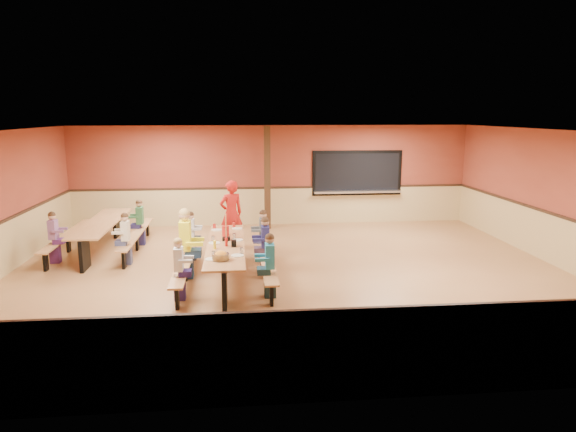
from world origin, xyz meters
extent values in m
plane|color=brown|center=(0.00, 0.00, 0.00)|extent=(12.00, 12.00, 0.00)
cube|color=brown|center=(0.00, 5.00, 1.50)|extent=(12.00, 0.04, 3.00)
cube|color=brown|center=(0.00, -5.00, 1.50)|extent=(12.00, 0.04, 3.00)
cube|color=brown|center=(6.00, 0.00, 1.50)|extent=(0.04, 10.00, 3.00)
cube|color=white|center=(0.00, 0.00, 3.00)|extent=(12.00, 10.00, 0.04)
cube|color=black|center=(2.60, 4.97, 1.55)|extent=(2.60, 0.06, 1.20)
cube|color=silver|center=(2.60, 4.88, 0.98)|extent=(2.70, 0.28, 0.06)
cube|color=#321F10|center=(-0.20, 4.40, 1.50)|extent=(0.18, 0.18, 3.00)
cube|color=#AD7545|center=(-1.33, -0.26, 0.72)|extent=(0.75, 3.60, 0.04)
cube|color=black|center=(-1.33, -1.81, 0.35)|extent=(0.08, 0.60, 0.70)
cube|color=black|center=(-1.33, 1.29, 0.35)|extent=(0.08, 0.60, 0.70)
cube|color=#AD7545|center=(-2.16, -0.26, 0.43)|extent=(0.26, 3.60, 0.04)
cube|color=black|center=(-2.16, -0.26, 0.21)|extent=(0.06, 0.18, 0.41)
cube|color=#AD7545|center=(-0.51, -0.26, 0.43)|extent=(0.26, 3.60, 0.04)
cube|color=black|center=(-0.51, -0.26, 0.21)|extent=(0.06, 0.18, 0.41)
cube|color=#AD7545|center=(-4.41, 2.25, 0.72)|extent=(0.75, 3.60, 0.04)
cube|color=black|center=(-4.41, 0.70, 0.35)|extent=(0.08, 0.60, 0.70)
cube|color=black|center=(-4.41, 3.80, 0.35)|extent=(0.08, 0.60, 0.70)
cube|color=#AD7545|center=(-5.24, 2.25, 0.43)|extent=(0.26, 3.60, 0.04)
cube|color=black|center=(-5.24, 2.25, 0.21)|extent=(0.06, 0.18, 0.41)
cube|color=#AD7545|center=(-3.59, 2.25, 0.43)|extent=(0.26, 3.60, 0.04)
cube|color=black|center=(-3.59, 2.25, 0.21)|extent=(0.06, 0.18, 0.41)
imported|color=red|center=(-1.24, 2.40, 0.85)|extent=(0.73, 0.62, 1.70)
cylinder|color=red|center=(-1.35, 0.46, 0.85)|extent=(0.16, 0.16, 0.22)
cube|color=black|center=(-1.17, -0.47, 0.80)|extent=(0.10, 0.14, 0.13)
cylinder|color=yellow|center=(-1.54, -0.62, 0.82)|extent=(0.06, 0.06, 0.17)
cylinder|color=#B2140F|center=(-1.32, -0.42, 0.82)|extent=(0.06, 0.06, 0.17)
cube|color=black|center=(-1.33, 0.07, 0.77)|extent=(0.16, 0.16, 0.06)
cube|color=#AD7545|center=(-1.33, 0.07, 1.05)|extent=(0.02, 0.09, 0.50)
camera|label=1|loc=(-1.07, -10.45, 3.36)|focal=32.00mm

